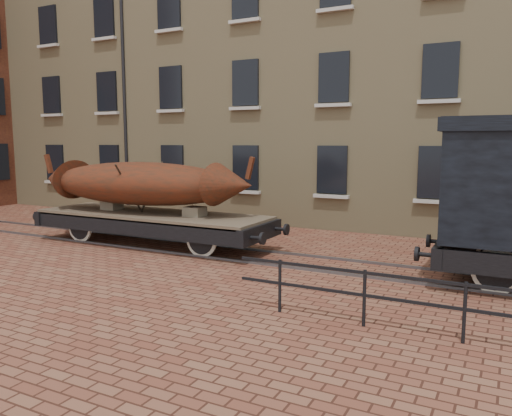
% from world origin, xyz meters
% --- Properties ---
extents(ground, '(90.00, 90.00, 0.00)m').
position_xyz_m(ground, '(0.00, 0.00, 0.00)').
color(ground, brown).
extents(warehouse_cream, '(40.00, 10.19, 14.00)m').
position_xyz_m(warehouse_cream, '(3.00, 9.99, 7.00)').
color(warehouse_cream, tan).
rests_on(warehouse_cream, ground).
extents(rail_track, '(30.00, 1.52, 0.06)m').
position_xyz_m(rail_track, '(0.00, 0.00, 0.03)').
color(rail_track, '#59595E').
rests_on(rail_track, ground).
extents(flatcar_wagon, '(8.52, 2.31, 1.29)m').
position_xyz_m(flatcar_wagon, '(-3.11, 0.00, 0.80)').
color(flatcar_wagon, brown).
rests_on(flatcar_wagon, ground).
extents(iron_boat, '(7.61, 2.65, 1.78)m').
position_xyz_m(iron_boat, '(-3.50, -0.00, 1.90)').
color(iron_boat, '#63200E').
rests_on(iron_boat, flatcar_wagon).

